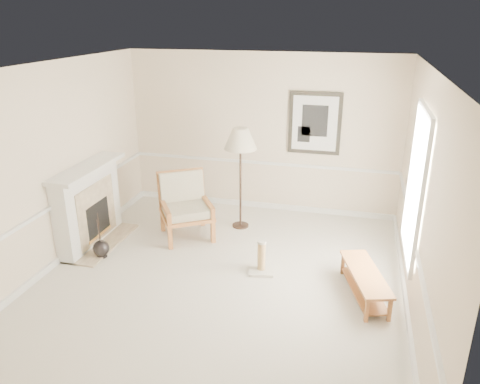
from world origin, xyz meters
name	(u,v)px	position (x,y,z in m)	size (l,w,h in m)	color
ground	(220,280)	(0.00, 0.00, 0.00)	(5.50, 5.50, 0.00)	silver
room	(230,151)	(0.14, 0.08, 1.87)	(5.04, 5.54, 2.92)	beige
fireplace	(89,206)	(-2.34, 0.60, 0.64)	(0.64, 1.64, 1.31)	white
floor_vase	(101,249)	(-1.95, 0.19, 0.14)	(0.25, 0.25, 0.74)	black
armchair	(185,202)	(-0.99, 1.29, 0.57)	(1.13, 1.14, 1.06)	#B05E38
floor_lamp	(241,142)	(-0.16, 1.80, 1.53)	(0.68, 0.68, 1.76)	black
bench	(365,280)	(1.95, 0.11, 0.24)	(0.72, 1.29, 0.35)	#B05E38
scratching_post	(261,262)	(0.51, 0.37, 0.16)	(0.41, 0.41, 0.50)	silver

